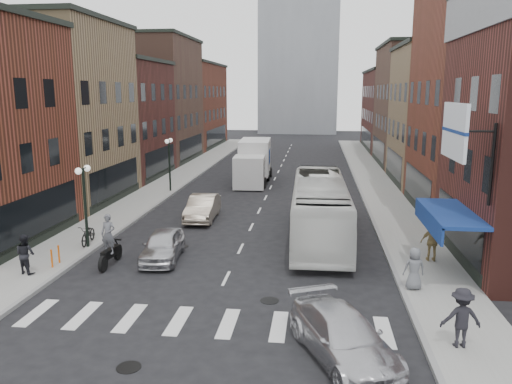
{
  "coord_description": "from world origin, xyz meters",
  "views": [
    {
      "loc": [
        3.59,
        -18.2,
        7.62
      ],
      "look_at": [
        0.69,
        5.58,
        2.75
      ],
      "focal_mm": 35.0,
      "sensor_mm": 36.0,
      "label": 1
    }
  ],
  "objects_px": {
    "box_truck": "(254,162)",
    "transit_bus": "(320,208)",
    "ped_right_c": "(414,269)",
    "streetlamp_near": "(84,191)",
    "motorcycle_rider": "(109,242)",
    "streetlamp_far": "(169,155)",
    "sedan_left_far": "(203,208)",
    "billboard_sign": "(457,133)",
    "curb_car": "(343,337)",
    "ped_left_solo": "(25,254)",
    "ped_right_a": "(461,318)",
    "sedan_left_near": "(163,245)",
    "bike_rack": "(55,256)",
    "ped_right_b": "(433,242)",
    "parked_bicycle": "(88,234)"
  },
  "relations": [
    {
      "from": "sedan_left_near",
      "to": "bike_rack",
      "type": "bearing_deg",
      "value": -163.77
    },
    {
      "from": "streetlamp_near",
      "to": "ped_right_b",
      "type": "bearing_deg",
      "value": -0.47
    },
    {
      "from": "streetlamp_near",
      "to": "curb_car",
      "type": "relative_size",
      "value": 0.87
    },
    {
      "from": "transit_bus",
      "to": "ped_left_solo",
      "type": "xyz_separation_m",
      "value": [
        -12.11,
        -7.03,
        -0.62
      ]
    },
    {
      "from": "streetlamp_near",
      "to": "motorcycle_rider",
      "type": "xyz_separation_m",
      "value": [
        2.03,
        -2.12,
        -1.81
      ]
    },
    {
      "from": "transit_bus",
      "to": "ped_right_c",
      "type": "relative_size",
      "value": 7.05
    },
    {
      "from": "box_truck",
      "to": "streetlamp_far",
      "type": "bearing_deg",
      "value": -142.28
    },
    {
      "from": "curb_car",
      "to": "ped_right_c",
      "type": "relative_size",
      "value": 2.88
    },
    {
      "from": "sedan_left_far",
      "to": "streetlamp_near",
      "type": "bearing_deg",
      "value": -126.07
    },
    {
      "from": "billboard_sign",
      "to": "ped_right_b",
      "type": "distance_m",
      "value": 6.11
    },
    {
      "from": "streetlamp_near",
      "to": "sedan_left_far",
      "type": "relative_size",
      "value": 0.93
    },
    {
      "from": "motorcycle_rider",
      "to": "sedan_left_far",
      "type": "distance_m",
      "value": 8.76
    },
    {
      "from": "motorcycle_rider",
      "to": "ped_right_c",
      "type": "bearing_deg",
      "value": -1.31
    },
    {
      "from": "streetlamp_near",
      "to": "ped_right_c",
      "type": "xyz_separation_m",
      "value": [
        14.8,
        -3.57,
        -1.94
      ]
    },
    {
      "from": "billboard_sign",
      "to": "sedan_left_near",
      "type": "height_order",
      "value": "billboard_sign"
    },
    {
      "from": "ped_right_a",
      "to": "sedan_left_near",
      "type": "bearing_deg",
      "value": -35.76
    },
    {
      "from": "transit_bus",
      "to": "billboard_sign",
      "type": "bearing_deg",
      "value": -55.89
    },
    {
      "from": "motorcycle_rider",
      "to": "sedan_left_far",
      "type": "bearing_deg",
      "value": 80.34
    },
    {
      "from": "sedan_left_near",
      "to": "ped_left_solo",
      "type": "bearing_deg",
      "value": -156.0
    },
    {
      "from": "motorcycle_rider",
      "to": "curb_car",
      "type": "bearing_deg",
      "value": -28.9
    },
    {
      "from": "ped_right_b",
      "to": "streetlamp_near",
      "type": "bearing_deg",
      "value": -1.15
    },
    {
      "from": "ped_left_solo",
      "to": "parked_bicycle",
      "type": "bearing_deg",
      "value": -81.96
    },
    {
      "from": "box_truck",
      "to": "curb_car",
      "type": "height_order",
      "value": "box_truck"
    },
    {
      "from": "streetlamp_near",
      "to": "sedan_left_near",
      "type": "bearing_deg",
      "value": -13.71
    },
    {
      "from": "box_truck",
      "to": "ped_left_solo",
      "type": "distance_m",
      "value": 23.72
    },
    {
      "from": "streetlamp_near",
      "to": "motorcycle_rider",
      "type": "bearing_deg",
      "value": -46.18
    },
    {
      "from": "ped_left_solo",
      "to": "streetlamp_near",
      "type": "bearing_deg",
      "value": -85.61
    },
    {
      "from": "billboard_sign",
      "to": "ped_right_a",
      "type": "bearing_deg",
      "value": -98.19
    },
    {
      "from": "streetlamp_near",
      "to": "curb_car",
      "type": "bearing_deg",
      "value": -36.46
    },
    {
      "from": "billboard_sign",
      "to": "sedan_left_far",
      "type": "distance_m",
      "value": 16.23
    },
    {
      "from": "billboard_sign",
      "to": "bike_rack",
      "type": "bearing_deg",
      "value": 177.17
    },
    {
      "from": "transit_bus",
      "to": "sedan_left_near",
      "type": "height_order",
      "value": "transit_bus"
    },
    {
      "from": "sedan_left_far",
      "to": "ped_left_solo",
      "type": "distance_m",
      "value": 11.38
    },
    {
      "from": "streetlamp_far",
      "to": "curb_car",
      "type": "xyz_separation_m",
      "value": [
        11.89,
        -22.78,
        -2.22
      ]
    },
    {
      "from": "box_truck",
      "to": "transit_bus",
      "type": "xyz_separation_m",
      "value": [
        5.47,
        -15.73,
        -0.12
      ]
    },
    {
      "from": "sedan_left_far",
      "to": "ped_left_solo",
      "type": "height_order",
      "value": "ped_left_solo"
    },
    {
      "from": "ped_right_a",
      "to": "transit_bus",
      "type": "bearing_deg",
      "value": -73.89
    },
    {
      "from": "curb_car",
      "to": "sedan_left_far",
      "type": "bearing_deg",
      "value": 92.44
    },
    {
      "from": "transit_bus",
      "to": "box_truck",
      "type": "bearing_deg",
      "value": 108.02
    },
    {
      "from": "streetlamp_near",
      "to": "sedan_left_far",
      "type": "bearing_deg",
      "value": 56.04
    },
    {
      "from": "streetlamp_near",
      "to": "ped_right_b",
      "type": "xyz_separation_m",
      "value": [
        16.22,
        -0.13,
        -1.87
      ]
    },
    {
      "from": "parked_bicycle",
      "to": "ped_right_a",
      "type": "height_order",
      "value": "ped_right_a"
    },
    {
      "from": "streetlamp_near",
      "to": "motorcycle_rider",
      "type": "relative_size",
      "value": 1.74
    },
    {
      "from": "motorcycle_rider",
      "to": "ped_right_a",
      "type": "relative_size",
      "value": 1.29
    },
    {
      "from": "billboard_sign",
      "to": "streetlamp_far",
      "type": "xyz_separation_m",
      "value": [
        -15.99,
        17.5,
        -3.22
      ]
    },
    {
      "from": "motorcycle_rider",
      "to": "sedan_left_far",
      "type": "relative_size",
      "value": 0.53
    },
    {
      "from": "billboard_sign",
      "to": "ped_right_c",
      "type": "xyz_separation_m",
      "value": [
        -1.19,
        -0.07,
        -5.16
      ]
    },
    {
      "from": "streetlamp_near",
      "to": "ped_left_solo",
      "type": "height_order",
      "value": "streetlamp_near"
    },
    {
      "from": "ped_right_c",
      "to": "bike_rack",
      "type": "bearing_deg",
      "value": -10.2
    },
    {
      "from": "transit_bus",
      "to": "ped_right_c",
      "type": "distance_m",
      "value": 7.71
    }
  ]
}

